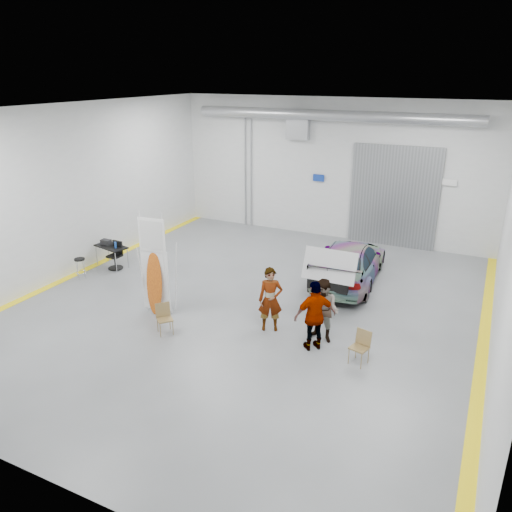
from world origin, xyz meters
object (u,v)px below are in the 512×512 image
at_px(surfboard_display, 154,274).
at_px(office_chair, 116,257).
at_px(shop_stool, 81,269).
at_px(folding_chair_near, 165,325).
at_px(person_b, 324,311).
at_px(work_table, 110,246).
at_px(person_a, 270,299).
at_px(folding_chair_far, 359,354).
at_px(sedan_car, 349,262).
at_px(person_c, 315,316).

distance_m(surfboard_display, office_chair, 4.37).
bearing_deg(shop_stool, office_chair, 70.23).
xyz_separation_m(surfboard_display, folding_chair_near, (1.00, -0.92, -1.03)).
distance_m(person_b, work_table, 9.22).
bearing_deg(shop_stool, person_a, -3.47).
height_order(folding_chair_far, office_chair, office_chair).
bearing_deg(folding_chair_far, shop_stool, -170.98).
xyz_separation_m(folding_chair_far, office_chair, (-9.91, 2.43, 0.18)).
height_order(person_b, folding_chair_near, person_b).
height_order(person_b, surfboard_display, surfboard_display).
xyz_separation_m(shop_stool, office_chair, (0.48, 1.32, 0.08)).
relative_size(sedan_car, person_a, 2.63).
bearing_deg(surfboard_display, person_c, -3.62).
bearing_deg(surfboard_display, office_chair, 141.53).
xyz_separation_m(sedan_car, person_c, (0.45, -4.86, 0.26)).
xyz_separation_m(person_a, shop_stool, (-7.63, 0.46, -0.56)).
xyz_separation_m(person_c, folding_chair_near, (-4.06, -1.04, -0.70)).
relative_size(person_b, folding_chair_near, 2.08).
bearing_deg(person_b, office_chair, 177.04).
distance_m(sedan_car, person_b, 4.37).
bearing_deg(shop_stool, folding_chair_far, -6.11).
xyz_separation_m(sedan_car, surfboard_display, (-4.61, -4.98, 0.58)).
relative_size(sedan_car, office_chair, 4.79).
bearing_deg(sedan_car, shop_stool, 20.15).
height_order(person_c, folding_chair_near, person_c).
height_order(work_table, office_chair, work_table).
relative_size(person_b, work_table, 1.28).
bearing_deg(folding_chair_far, work_table, -178.77).
xyz_separation_m(sedan_car, person_a, (-1.03, -4.40, 0.22)).
xyz_separation_m(person_b, folding_chair_near, (-4.12, -1.56, -0.63)).
bearing_deg(work_table, folding_chair_far, -13.89).
distance_m(sedan_car, work_table, 8.89).
bearing_deg(surfboard_display, work_table, 142.79).
bearing_deg(shop_stool, work_table, 84.39).
relative_size(folding_chair_far, shop_stool, 1.15).
bearing_deg(person_a, shop_stool, 151.81).
bearing_deg(work_table, person_a, -14.13).
height_order(folding_chair_far, shop_stool, folding_chair_far).
height_order(sedan_car, person_a, person_a).
relative_size(person_b, shop_stool, 2.36).
height_order(shop_stool, office_chair, office_chair).
relative_size(person_b, office_chair, 1.74).
relative_size(folding_chair_near, office_chair, 0.84).
bearing_deg(folding_chair_near, person_a, -18.29).
xyz_separation_m(person_b, folding_chair_far, (1.21, -0.71, -0.63)).
relative_size(person_c, surfboard_display, 0.61).
height_order(sedan_car, office_chair, sedan_car).
xyz_separation_m(person_c, shop_stool, (-9.11, 0.92, -0.59)).
bearing_deg(folding_chair_near, shop_stool, 110.24).
distance_m(work_table, office_chair, 0.50).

